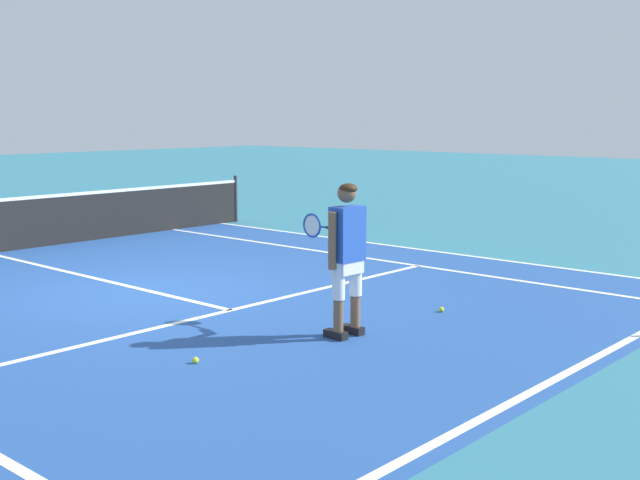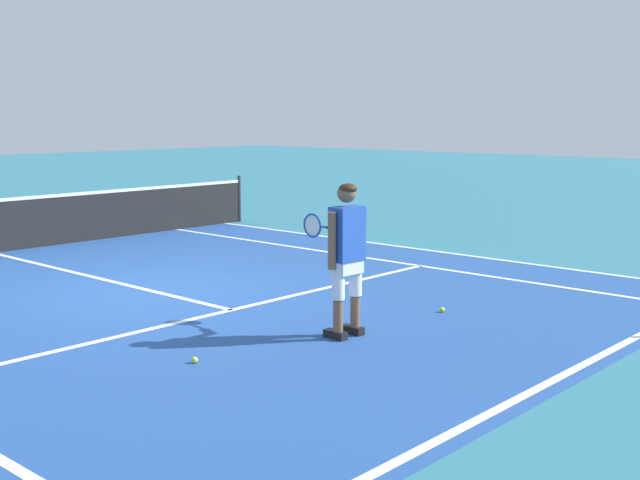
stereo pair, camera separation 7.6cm
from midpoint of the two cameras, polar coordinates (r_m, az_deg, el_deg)
name	(u,v)px [view 1 (the left image)]	position (r m, az deg, el deg)	size (l,w,h in m)	color
ground_plane	(151,292)	(11.58, -12.02, -3.58)	(80.00, 80.00, 0.00)	teal
court_inner_surface	(178,298)	(11.11, -10.18, -4.03)	(10.98, 11.09, 0.00)	#234C93
line_baseline	(546,384)	(7.78, 15.33, -9.77)	(10.98, 0.10, 0.01)	white
line_service	(231,310)	(10.32, -6.53, -4.93)	(8.23, 0.10, 0.01)	white
line_centre_service	(89,277)	(12.84, -16.11, -2.51)	(0.10, 6.40, 0.01)	white
line_singles_right	(367,258)	(13.97, 3.20, -1.28)	(0.10, 10.69, 0.01)	white
line_doubles_right	(414,248)	(15.06, 6.47, -0.60)	(0.10, 10.69, 0.01)	white
tennis_player	(346,249)	(8.88, 1.59, -0.62)	(0.66, 1.11, 1.71)	black
tennis_ball_near_feet	(441,310)	(10.27, 8.34, -4.87)	(0.07, 0.07, 0.07)	#CCE02D
tennis_ball_by_baseline	(196,360)	(8.21, -9.03, -8.37)	(0.07, 0.07, 0.07)	#CCE02D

